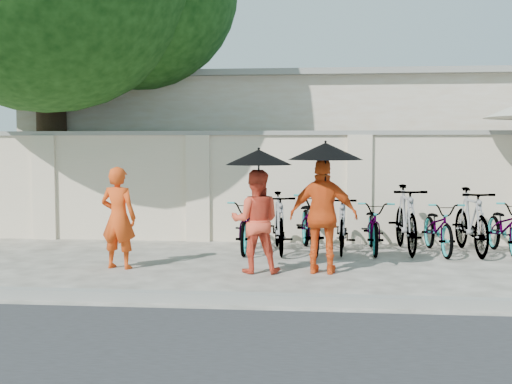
{
  "coord_description": "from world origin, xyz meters",
  "views": [
    {
      "loc": [
        1.25,
        -8.82,
        1.77
      ],
      "look_at": [
        0.31,
        0.79,
        1.1
      ],
      "focal_mm": 45.0,
      "sensor_mm": 36.0,
      "label": 1
    }
  ],
  "objects": [
    {
      "name": "bike_6",
      "position": [
        3.26,
        2.06,
        0.44
      ],
      "size": [
        0.72,
        1.71,
        0.87
      ],
      "primitive_type": "imported",
      "rotation": [
        0.0,
        0.0,
        0.09
      ],
      "color": "gray",
      "rests_on": "ground"
    },
    {
      "name": "compound_wall",
      "position": [
        1.0,
        3.2,
        1.0
      ],
      "size": [
        20.0,
        0.3,
        2.0
      ],
      "primitive_type": "cube",
      "color": "beige",
      "rests_on": "ground"
    },
    {
      "name": "bike_2",
      "position": [
        1.13,
        1.98,
        0.51
      ],
      "size": [
        0.94,
        2.03,
        1.03
      ],
      "primitive_type": "imported",
      "rotation": [
        0.0,
        0.0,
        0.14
      ],
      "color": "gray",
      "rests_on": "ground"
    },
    {
      "name": "ground",
      "position": [
        0.0,
        0.0,
        0.0
      ],
      "size": [
        80.0,
        80.0,
        0.0
      ],
      "primitive_type": "plane",
      "color": "beige"
    },
    {
      "name": "building_behind",
      "position": [
        2.0,
        7.0,
        1.6
      ],
      "size": [
        14.0,
        6.0,
        3.2
      ],
      "primitive_type": "cube",
      "color": "beige",
      "rests_on": "ground"
    },
    {
      "name": "kerb",
      "position": [
        0.0,
        -1.7,
        0.06
      ],
      "size": [
        40.0,
        0.16,
        0.12
      ],
      "primitive_type": "cube",
      "color": "gray",
      "rests_on": "ground"
    },
    {
      "name": "bike_5",
      "position": [
        2.73,
        2.11,
        0.57
      ],
      "size": [
        0.61,
        1.91,
        1.14
      ],
      "primitive_type": "imported",
      "rotation": [
        0.0,
        0.0,
        0.04
      ],
      "color": "gray",
      "rests_on": "ground"
    },
    {
      "name": "parasol_center",
      "position": [
        0.42,
        0.06,
        1.64
      ],
      "size": [
        0.94,
        0.94,
        0.92
      ],
      "color": "black",
      "rests_on": "ground"
    },
    {
      "name": "bike_0",
      "position": [
        0.06,
        1.97,
        0.44
      ],
      "size": [
        0.6,
        1.7,
        0.89
      ],
      "primitive_type": "imported",
      "rotation": [
        0.0,
        0.0,
        0.01
      ],
      "color": "gray",
      "rests_on": "ground"
    },
    {
      "name": "bike_4",
      "position": [
        2.19,
        2.09,
        0.44
      ],
      "size": [
        0.6,
        1.69,
        0.88
      ],
      "primitive_type": "imported",
      "rotation": [
        0.0,
        0.0,
        -0.01
      ],
      "color": "gray",
      "rests_on": "ground"
    },
    {
      "name": "parasol_right",
      "position": [
        1.35,
        0.09,
        1.72
      ],
      "size": [
        1.04,
        1.04,
        0.92
      ],
      "color": "black",
      "rests_on": "ground"
    },
    {
      "name": "monk_center",
      "position": [
        0.37,
        0.14,
        0.73
      ],
      "size": [
        0.73,
        0.59,
        1.46
      ],
      "primitive_type": "imported",
      "rotation": [
        0.0,
        0.0,
        3.19
      ],
      "color": "#E5482C",
      "rests_on": "ground"
    },
    {
      "name": "monk_left",
      "position": [
        -1.66,
        0.26,
        0.75
      ],
      "size": [
        0.6,
        0.45,
        1.49
      ],
      "primitive_type": "imported",
      "rotation": [
        0.0,
        0.0,
        2.96
      ],
      "color": "#E04411",
      "rests_on": "ground"
    },
    {
      "name": "monk_right",
      "position": [
        1.33,
        0.17,
        0.81
      ],
      "size": [
        0.99,
        0.5,
        1.62
      ],
      "primitive_type": "imported",
      "rotation": [
        0.0,
        0.0,
        3.03
      ],
      "color": "#EA5217",
      "rests_on": "ground"
    },
    {
      "name": "bike_8",
      "position": [
        4.32,
        1.99,
        0.46
      ],
      "size": [
        0.68,
        1.77,
        0.92
      ],
      "primitive_type": "imported",
      "rotation": [
        0.0,
        0.0,
        0.04
      ],
      "color": "gray",
      "rests_on": "ground"
    },
    {
      "name": "bike_3",
      "position": [
        1.66,
        1.98,
        0.49
      ],
      "size": [
        0.57,
        1.67,
        0.99
      ],
      "primitive_type": "imported",
      "rotation": [
        0.0,
        0.0,
        -0.06
      ],
      "color": "gray",
      "rests_on": "ground"
    },
    {
      "name": "bike_1",
      "position": [
        0.6,
        1.9,
        0.51
      ],
      "size": [
        0.69,
        1.74,
        1.02
      ],
      "primitive_type": "imported",
      "rotation": [
        0.0,
        0.0,
        0.13
      ],
      "color": "gray",
      "rests_on": "ground"
    },
    {
      "name": "bike_7",
      "position": [
        3.79,
        2.09,
        0.55
      ],
      "size": [
        0.63,
        1.86,
        1.1
      ],
      "primitive_type": "imported",
      "rotation": [
        0.0,
        0.0,
        0.06
      ],
      "color": "gray",
      "rests_on": "ground"
    }
  ]
}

